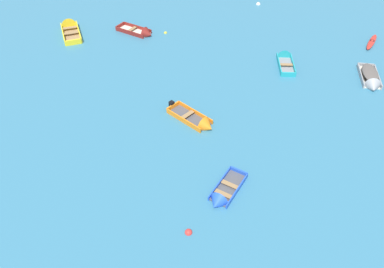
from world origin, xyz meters
The scene contains 10 objects.
rowboat_turquoise_foreground_center centered at (9.03, 31.24, 0.17)m, with size 1.85×3.66×1.07m.
rowboat_maroon_near_right centered at (-2.21, 37.78, 0.17)m, with size 3.55×3.31×1.17m.
rowboat_blue_far_right centered at (0.71, 17.99, 0.14)m, with size 2.78×3.01×1.03m.
rowboat_orange_midfield_right centered at (0.67, 24.35, 0.17)m, with size 3.11×3.56×1.13m.
rowboat_yellow_near_left centered at (-8.79, 39.87, 0.21)m, with size 2.16×4.55×1.35m.
rowboat_grey_center centered at (14.38, 27.09, 0.28)m, with size 2.39×3.85×1.21m.
kayak_red_outer_left centered at (17.64, 32.79, 0.15)m, with size 2.47×2.73×0.30m.
mooring_buoy_trailing centered at (-1.36, 16.19, 0.00)m, with size 0.38×0.38×0.38m, color red.
mooring_buoy_between_boats_right centered at (-0.07, 37.75, 0.00)m, with size 0.30×0.30×0.30m, color yellow.
mooring_buoy_midfield centered at (10.27, 42.59, 0.00)m, with size 0.44×0.44×0.44m, color silver.
Camera 1 is at (-2.99, 5.40, 16.21)m, focal length 35.55 mm.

